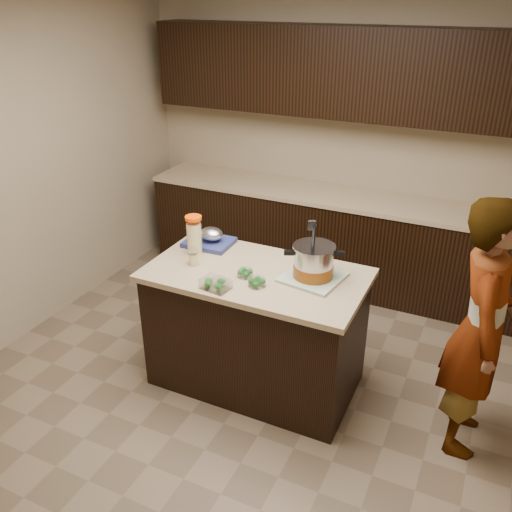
{
  "coord_description": "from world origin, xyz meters",
  "views": [
    {
      "loc": [
        1.36,
        -2.87,
        2.59
      ],
      "look_at": [
        0.0,
        0.0,
        1.02
      ],
      "focal_mm": 38.0,
      "sensor_mm": 36.0,
      "label": 1
    }
  ],
  "objects_px": {
    "island": "(256,328)",
    "stock_pot": "(314,263)",
    "lemonade_pitcher": "(194,237)",
    "person": "(481,330)"
  },
  "relations": [
    {
      "from": "stock_pot",
      "to": "island",
      "type": "bearing_deg",
      "value": 168.54
    },
    {
      "from": "island",
      "to": "lemonade_pitcher",
      "type": "xyz_separation_m",
      "value": [
        -0.51,
        0.07,
        0.58
      ]
    },
    {
      "from": "island",
      "to": "stock_pot",
      "type": "xyz_separation_m",
      "value": [
        0.37,
        0.08,
        0.56
      ]
    },
    {
      "from": "stock_pot",
      "to": "lemonade_pitcher",
      "type": "xyz_separation_m",
      "value": [
        -0.88,
        -0.01,
        0.02
      ]
    },
    {
      "from": "person",
      "to": "lemonade_pitcher",
      "type": "bearing_deg",
      "value": 86.06
    },
    {
      "from": "lemonade_pitcher",
      "to": "person",
      "type": "distance_m",
      "value": 1.94
    },
    {
      "from": "lemonade_pitcher",
      "to": "person",
      "type": "relative_size",
      "value": 0.17
    },
    {
      "from": "stock_pot",
      "to": "person",
      "type": "distance_m",
      "value": 1.07
    },
    {
      "from": "island",
      "to": "person",
      "type": "distance_m",
      "value": 1.47
    },
    {
      "from": "stock_pot",
      "to": "lemonade_pitcher",
      "type": "height_order",
      "value": "stock_pot"
    }
  ]
}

